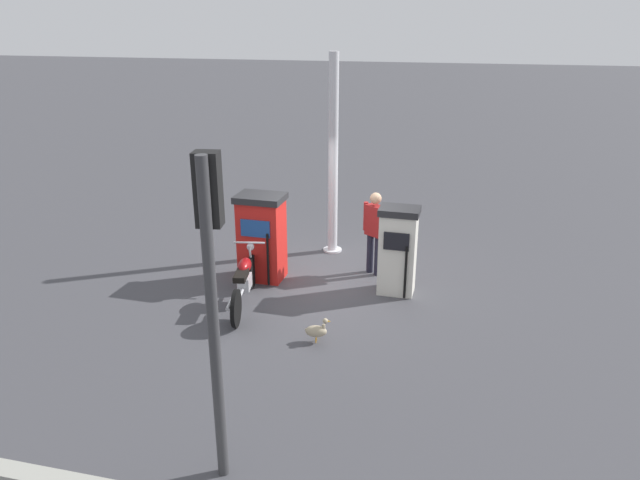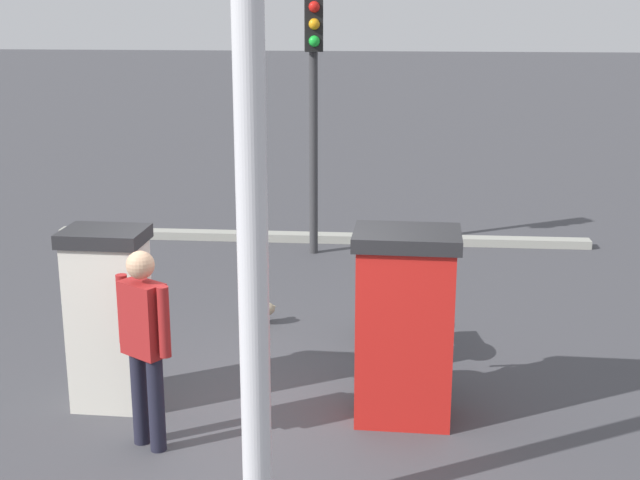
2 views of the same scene
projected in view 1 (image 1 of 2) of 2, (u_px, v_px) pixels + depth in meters
The scene contains 8 objects.
ground_plane at pixel (329, 281), 11.22m from camera, with size 120.00×120.00×0.00m, color #424247.
fuel_pump_near at pixel (262, 237), 11.09m from camera, with size 0.71×0.89×1.66m.
fuel_pump_far at pixel (398, 250), 10.51m from camera, with size 0.59×0.71×1.61m.
motorcycle_near_pump at pixel (244, 280), 10.17m from camera, with size 2.08×0.61×0.95m.
attendant_person at pixel (375, 228), 11.25m from camera, with size 0.38×0.53×1.64m.
wandering_duck at pixel (317, 331), 9.06m from camera, with size 0.21×0.41×0.41m.
roadside_traffic_light at pixel (211, 267), 5.71m from camera, with size 0.39×0.27×3.56m.
canopy_support_pole at pixel (333, 161), 12.01m from camera, with size 0.40×0.40×4.11m.
Camera 1 is at (9.96, 2.31, 4.70)m, focal length 33.10 mm.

